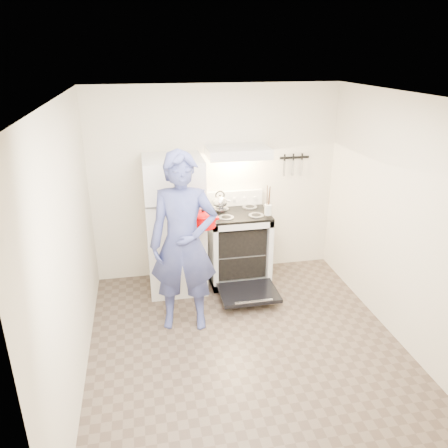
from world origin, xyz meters
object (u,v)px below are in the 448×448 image
(stove_body, at_px, (238,248))
(tea_kettle, at_px, (220,201))
(person, at_px, (184,244))
(dutch_oven, at_px, (203,221))
(refrigerator, at_px, (175,225))

(stove_body, xyz_separation_m, tea_kettle, (-0.22, 0.09, 0.63))
(stove_body, distance_m, tea_kettle, 0.67)
(stove_body, bearing_deg, person, -131.60)
(stove_body, relative_size, dutch_oven, 2.53)
(refrigerator, xyz_separation_m, tea_kettle, (0.59, 0.11, 0.24))
(stove_body, height_order, person, person)
(person, bearing_deg, stove_body, 57.93)
(refrigerator, bearing_deg, dutch_oven, -60.52)
(tea_kettle, relative_size, person, 0.14)
(person, height_order, dutch_oven, person)
(refrigerator, relative_size, tea_kettle, 6.29)
(tea_kettle, bearing_deg, dutch_oven, -117.12)
(tea_kettle, distance_m, person, 1.14)
(tea_kettle, relative_size, dutch_oven, 0.74)
(stove_body, xyz_separation_m, dutch_oven, (-0.53, -0.52, 0.62))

